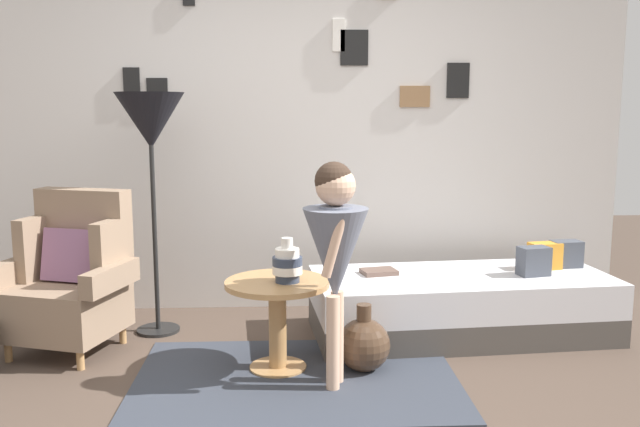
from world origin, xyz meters
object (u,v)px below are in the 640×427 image
person_child (335,244)px  armchair (71,279)px  book_on_daybed (379,272)px  daybed (461,305)px  vase_striped (287,264)px  side_table (277,306)px  floor_lamp (151,127)px  demijohn_near (364,344)px

person_child → armchair: bearing=157.3°
armchair → book_on_daybed: bearing=5.6°
daybed → vase_striped: 1.33m
side_table → floor_lamp: floor_lamp is taller
side_table → vase_striped: bearing=-25.2°
vase_striped → side_table: bearing=154.8°
book_on_daybed → side_table: bearing=-137.9°
vase_striped → demijohn_near: vase_striped is taller
floor_lamp → person_child: (1.11, -0.95, -0.57)m
floor_lamp → person_child: bearing=-40.6°
book_on_daybed → vase_striped: bearing=-133.9°
vase_striped → floor_lamp: 1.34m
floor_lamp → book_on_daybed: size_ratio=7.11×
demijohn_near → book_on_daybed: bearing=75.1°
side_table → book_on_daybed: 0.88m
book_on_daybed → armchair: bearing=-174.4°
floor_lamp → person_child: size_ratio=1.30×
vase_striped → person_child: bearing=-42.4°
daybed → person_child: size_ratio=1.64×
daybed → side_table: side_table is taller
side_table → floor_lamp: 1.44m
vase_striped → demijohn_near: size_ratio=0.64×
armchair → book_on_daybed: (1.91, 0.19, -0.02)m
floor_lamp → demijohn_near: bearing=-29.9°
side_table → demijohn_near: 0.53m
side_table → armchair: bearing=162.3°
floor_lamp → book_on_daybed: bearing=-4.3°
side_table → demijohn_near: size_ratio=1.52×
armchair → daybed: (2.44, 0.14, -0.24)m
vase_striped → person_child: 0.37m
person_child → side_table: bearing=140.3°
book_on_daybed → floor_lamp: bearing=175.7°
daybed → book_on_daybed: book_on_daybed is taller
daybed → person_child: person_child is taller
side_table → person_child: (0.31, -0.25, 0.40)m
side_table → demijohn_near: (0.48, -0.04, -0.22)m
armchair → floor_lamp: (0.45, 0.29, 0.90)m
vase_striped → book_on_daybed: (0.59, 0.61, -0.20)m
person_child → demijohn_near: 0.68m
vase_striped → floor_lamp: bearing=140.0°
armchair → demijohn_near: size_ratio=2.52×
person_child → demijohn_near: person_child is taller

